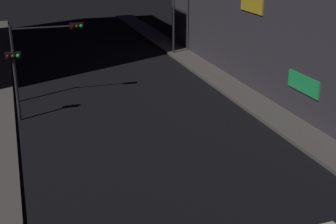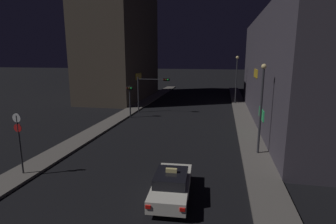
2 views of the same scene
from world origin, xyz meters
name	(u,v)px [view 2 (image 2 of 2)]	position (x,y,z in m)	size (l,w,h in m)	color
sidewalk_left	(131,110)	(-7.20, 26.83, 0.09)	(2.02, 57.66, 0.17)	#5B5651
sidewalk_right	(242,115)	(7.20, 26.83, 0.09)	(2.02, 57.66, 0.17)	#5B5651
building_facade_left	(119,29)	(-12.47, 37.16, 11.54)	(8.60, 18.23, 23.09)	#473D33
building_facade_right	(295,69)	(12.20, 24.63, 5.77)	(8.06, 31.11, 11.54)	#3D3842
taxi	(171,184)	(2.28, 6.20, 0.74)	(2.06, 4.55, 1.62)	silver
traffic_light_overhead	(151,87)	(-4.24, 26.35, 3.36)	(4.19, 0.42, 4.55)	#2D2D33
traffic_light_left_kerb	(130,95)	(-5.94, 23.14, 2.71)	(0.80, 0.42, 3.78)	#2D2D33
sign_pole_left	(19,138)	(-7.02, 6.89, 2.39)	(0.53, 0.10, 3.72)	#2D2D33
street_lamp_near_block	(261,102)	(7.38, 13.41, 3.99)	(0.37, 0.37, 6.46)	#2D2D33
street_lamp_far_block	(237,73)	(6.65, 35.03, 4.65)	(0.44, 0.44, 7.03)	#2D2D33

